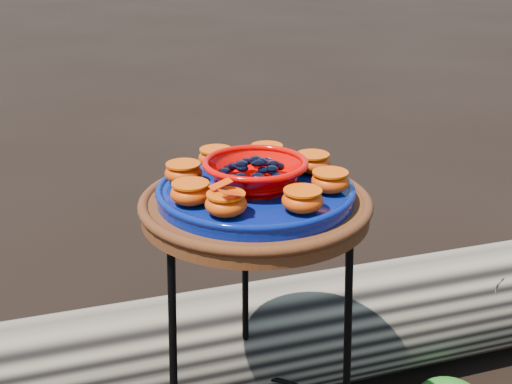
{
  "coord_description": "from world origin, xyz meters",
  "views": [
    {
      "loc": [
        -0.14,
        -1.17,
        1.22
      ],
      "look_at": [
        0.0,
        0.0,
        0.75
      ],
      "focal_mm": 45.0,
      "sensor_mm": 36.0,
      "label": 1
    }
  ],
  "objects": [
    {
      "name": "glass_gems",
      "position": [
        0.0,
        0.0,
        0.83
      ],
      "size": [
        0.15,
        0.15,
        0.03
      ],
      "primitive_type": null,
      "color": "black",
      "rests_on": "red_bowl"
    },
    {
      "name": "orange_half_4",
      "position": [
        0.04,
        0.14,
        0.78
      ],
      "size": [
        0.08,
        0.08,
        0.04
      ],
      "primitive_type": "ellipsoid",
      "color": "#C84704",
      "rests_on": "cobalt_plate"
    },
    {
      "name": "foliage_back",
      "position": [
        -0.06,
        0.47,
        0.07
      ],
      "size": [
        0.29,
        0.29,
        0.14
      ],
      "primitive_type": "ellipsoid",
      "color": "#18681C",
      "rests_on": "ground"
    },
    {
      "name": "orange_half_1",
      "position": [
        0.07,
        -0.13,
        0.78
      ],
      "size": [
        0.08,
        0.08,
        0.04
      ],
      "primitive_type": "ellipsoid",
      "color": "#C84704",
      "rests_on": "cobalt_plate"
    },
    {
      "name": "orange_half_0",
      "position": [
        -0.07,
        -0.13,
        0.78
      ],
      "size": [
        0.08,
        0.08,
        0.04
      ],
      "primitive_type": "ellipsoid",
      "color": "#C84704",
      "rests_on": "cobalt_plate"
    },
    {
      "name": "orange_half_5",
      "position": [
        -0.07,
        0.13,
        0.78
      ],
      "size": [
        0.08,
        0.08,
        0.04
      ],
      "primitive_type": "ellipsoid",
      "color": "#C84704",
      "rests_on": "cobalt_plate"
    },
    {
      "name": "plant_stand",
      "position": [
        0.0,
        0.0,
        0.35
      ],
      "size": [
        0.44,
        0.44,
        0.7
      ],
      "primitive_type": null,
      "color": "black",
      "rests_on": "ground"
    },
    {
      "name": "driftwood_log",
      "position": [
        0.24,
        0.38,
        0.16
      ],
      "size": [
        1.81,
        0.78,
        0.33
      ],
      "primitive_type": null,
      "rotation": [
        0.0,
        0.0,
        0.19
      ],
      "color": "black",
      "rests_on": "ground"
    },
    {
      "name": "orange_half_7",
      "position": [
        -0.13,
        -0.07,
        0.78
      ],
      "size": [
        0.08,
        0.08,
        0.04
      ],
      "primitive_type": "ellipsoid",
      "color": "#C84704",
      "rests_on": "cobalt_plate"
    },
    {
      "name": "cobalt_plate",
      "position": [
        0.0,
        0.0,
        0.75
      ],
      "size": [
        0.39,
        0.39,
        0.03
      ],
      "primitive_type": "cylinder",
      "color": "#000E52",
      "rests_on": "terracotta_saucer"
    },
    {
      "name": "orange_half_6",
      "position": [
        -0.14,
        0.04,
        0.78
      ],
      "size": [
        0.08,
        0.08,
        0.04
      ],
      "primitive_type": "ellipsoid",
      "color": "#C84704",
      "rests_on": "cobalt_plate"
    },
    {
      "name": "butterfly",
      "position": [
        -0.07,
        -0.13,
        0.81
      ],
      "size": [
        0.1,
        0.08,
        0.01
      ],
      "primitive_type": null,
      "rotation": [
        0.0,
        0.0,
        0.31
      ],
      "color": "red",
      "rests_on": "orange_half_0"
    },
    {
      "name": "orange_half_3",
      "position": [
        0.13,
        0.07,
        0.78
      ],
      "size": [
        0.08,
        0.08,
        0.04
      ],
      "primitive_type": "ellipsoid",
      "color": "#C84704",
      "rests_on": "cobalt_plate"
    },
    {
      "name": "red_bowl",
      "position": [
        0.0,
        0.0,
        0.79
      ],
      "size": [
        0.19,
        0.19,
        0.05
      ],
      "primitive_type": null,
      "color": "#D60200",
      "rests_on": "cobalt_plate"
    },
    {
      "name": "terracotta_saucer",
      "position": [
        0.0,
        0.0,
        0.72
      ],
      "size": [
        0.45,
        0.45,
        0.04
      ],
      "primitive_type": "cylinder",
      "color": "#431908",
      "rests_on": "plant_stand"
    },
    {
      "name": "orange_half_2",
      "position": [
        0.14,
        -0.04,
        0.78
      ],
      "size": [
        0.08,
        0.08,
        0.04
      ],
      "primitive_type": "ellipsoid",
      "color": "#C84704",
      "rests_on": "cobalt_plate"
    }
  ]
}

